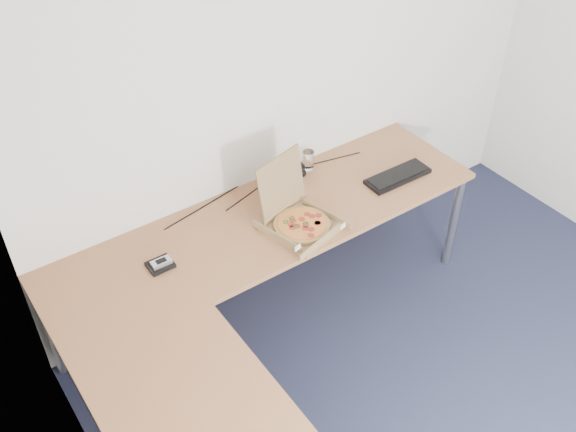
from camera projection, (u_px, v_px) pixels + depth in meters
room_shell at (569, 261)px, 2.59m from camera, size 3.50×3.50×2.50m
desk at (261, 296)px, 3.19m from camera, size 2.50×2.20×0.73m
pizza_box at (300, 221)px, 3.52m from camera, size 0.34×0.39×0.34m
drinking_glass at (308, 160)px, 3.92m from camera, size 0.07×0.07×0.12m
keyboard at (398, 176)px, 3.87m from camera, size 0.41×0.15×0.03m
wallet at (160, 265)px, 3.30m from camera, size 0.13×0.11×0.02m
phone at (161, 262)px, 3.29m from camera, size 0.10×0.06×0.02m
dome_speaker at (298, 168)px, 3.89m from camera, size 0.10×0.10×0.08m
cable_bundle at (261, 186)px, 3.82m from camera, size 0.64×0.13×0.01m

